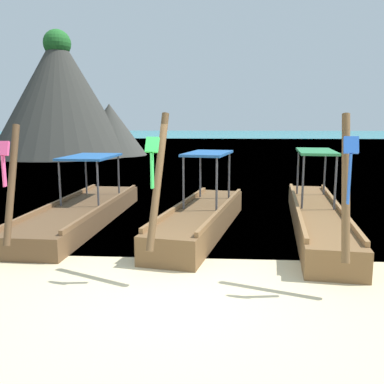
% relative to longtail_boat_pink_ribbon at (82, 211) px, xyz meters
% --- Properties ---
extents(ground, '(120.00, 120.00, 0.00)m').
position_rel_longtail_boat_pink_ribbon_xyz_m(ground, '(2.84, -4.45, -0.29)').
color(ground, beige).
extents(sea_water, '(120.00, 120.00, 0.00)m').
position_rel_longtail_boat_pink_ribbon_xyz_m(sea_water, '(2.84, 57.35, -0.29)').
color(sea_water, teal).
rests_on(sea_water, ground).
extents(longtail_boat_pink_ribbon, '(1.65, 6.73, 2.50)m').
position_rel_longtail_boat_pink_ribbon_xyz_m(longtail_boat_pink_ribbon, '(0.00, 0.00, 0.00)').
color(longtail_boat_pink_ribbon, brown).
rests_on(longtail_boat_pink_ribbon, ground).
extents(longtail_boat_green_ribbon, '(2.15, 6.08, 2.69)m').
position_rel_longtail_boat_pink_ribbon_xyz_m(longtail_boat_green_ribbon, '(3.05, -0.71, 0.05)').
color(longtail_boat_green_ribbon, brown).
rests_on(longtail_boat_green_ribbon, ground).
extents(longtail_boat_blue_ribbon, '(1.91, 7.52, 2.68)m').
position_rel_longtail_boat_pink_ribbon_xyz_m(longtail_boat_blue_ribbon, '(5.79, -0.34, 0.04)').
color(longtail_boat_blue_ribbon, brown).
rests_on(longtail_boat_blue_ribbon, ground).
extents(karst_rock, '(11.44, 10.37, 9.20)m').
position_rel_longtail_boat_pink_ribbon_xyz_m(karst_rock, '(-7.94, 20.95, 3.99)').
color(karst_rock, '#383833').
rests_on(karst_rock, ground).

